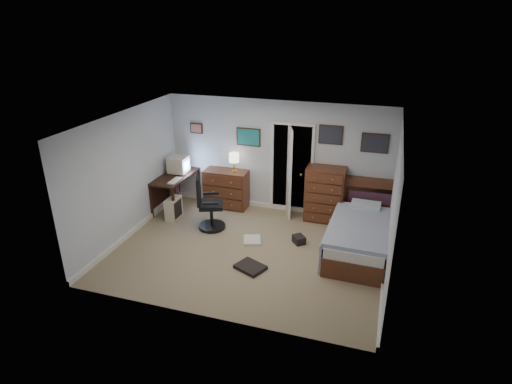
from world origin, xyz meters
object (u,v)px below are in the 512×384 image
computer_desk (172,182)px  low_dresser (227,188)px  tall_dresser (325,194)px  office_chair (208,209)px  bed (359,237)px

computer_desk → low_dresser: size_ratio=1.41×
low_dresser → tall_dresser: tall_dresser is taller
computer_desk → office_chair: size_ratio=1.20×
computer_desk → tall_dresser: (3.44, 0.38, -0.02)m
computer_desk → office_chair: office_chair is taller
tall_dresser → office_chair: bearing=-154.3°
computer_desk → low_dresser: bearing=19.8°
office_chair → tall_dresser: 2.50m
computer_desk → low_dresser: 1.25m
low_dresser → office_chair: bearing=-89.0°
tall_dresser → bed: tall_dresser is taller
low_dresser → bed: (3.11, -1.21, -0.12)m
low_dresser → computer_desk: bearing=-161.7°
computer_desk → low_dresser: (1.17, 0.40, -0.17)m
bed → office_chair: bearing=-179.6°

